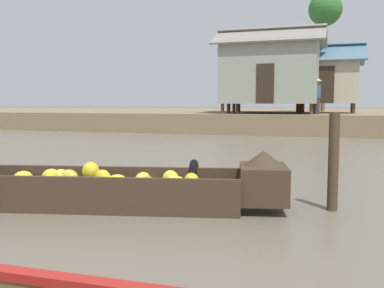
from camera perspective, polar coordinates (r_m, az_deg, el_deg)
The scene contains 10 objects.
ground_plane at distance 11.08m, azimuth 4.94°, elevation -2.19°, with size 300.00×300.00×0.00m, color #665B4C.
riverbank_strip at distance 29.35m, azimuth 13.50°, elevation 3.32°, with size 160.00×20.00×0.94m, color #7F6B4C.
banana_boat at distance 6.36m, azimuth -12.81°, elevation -5.33°, with size 5.51×2.34×0.81m.
stilt_house_left at distance 25.29m, azimuth 9.78°, elevation 9.14°, with size 5.01×3.18×4.21m.
stilt_house_mid_left at distance 22.87m, azimuth 10.57°, elevation 9.55°, with size 5.13×3.25×4.14m.
stilt_house_mid_right at distance 21.53m, azimuth 10.17°, elevation 9.31°, with size 5.16×3.25×4.12m.
stilt_house_right at distance 23.75m, azimuth 17.20°, elevation 8.03°, with size 3.74×3.26×3.55m.
palm_tree_near at distance 27.55m, azimuth 17.05°, elevation 16.25°, with size 1.93×1.93×6.91m.
vendor_person at distance 20.96m, azimuth 16.04°, elevation 6.31°, with size 0.44×0.44×1.66m.
mooring_post at distance 6.18m, azimuth 18.02°, elevation -2.25°, with size 0.14×0.14×1.33m, color #423323.
Camera 1 is at (2.57, -0.68, 1.46)m, focal length 40.73 mm.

